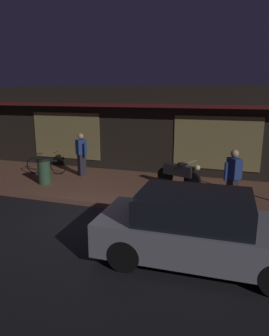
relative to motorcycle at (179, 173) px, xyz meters
name	(u,v)px	position (x,y,z in m)	size (l,w,h in m)	color
ground_plane	(77,220)	(-2.13, -3.43, -0.65)	(60.00, 60.00, 0.00)	black
sidewalk_slab	(118,186)	(-2.13, -0.43, -0.57)	(18.00, 4.00, 0.15)	brown
storefront_building	(145,128)	(-2.13, 2.96, 1.16)	(18.00, 3.30, 3.60)	black
motorcycle	(179,173)	(0.00, 0.00, 0.00)	(1.63, 0.81, 0.97)	black
bicycle_parked	(46,165)	(-5.38, 0.01, -0.14)	(1.63, 0.48, 0.91)	black
person_photographer	(81,154)	(-3.91, 0.26, 0.38)	(0.58, 0.44, 1.67)	#28232D
person_bystander	(233,177)	(1.79, -1.50, 0.38)	(0.52, 0.47, 1.67)	#28232D
trash_bin	(44,171)	(-4.64, -1.19, -0.03)	(0.48, 0.48, 0.93)	#2D4C33
parked_car_far	(199,228)	(1.24, -4.49, 0.06)	(4.16, 1.89, 1.42)	black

